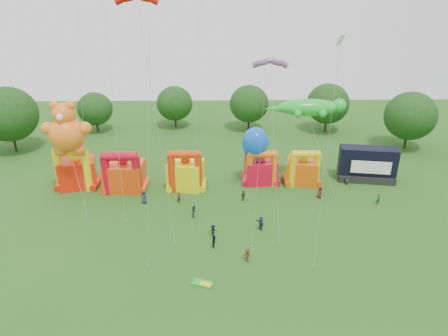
{
  "coord_description": "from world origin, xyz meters",
  "views": [
    {
      "loc": [
        0.91,
        -28.07,
        27.14
      ],
      "look_at": [
        1.81,
        18.0,
        6.88
      ],
      "focal_mm": 32.0,
      "sensor_mm": 36.0,
      "label": 1
    }
  ],
  "objects_px": {
    "spectator_0": "(144,197)",
    "spectator_4": "(243,195)",
    "teddy_bear_kite": "(72,155)",
    "bouncy_castle_2": "(186,173)",
    "octopus_kite": "(252,154)",
    "gecko_kite": "(318,144)",
    "stage_trailer": "(367,165)",
    "bouncy_castle_0": "(76,171)"
  },
  "relations": [
    {
      "from": "octopus_kite",
      "to": "spectator_4",
      "type": "relative_size",
      "value": 5.66
    },
    {
      "from": "octopus_kite",
      "to": "gecko_kite",
      "type": "bearing_deg",
      "value": -9.16
    },
    {
      "from": "gecko_kite",
      "to": "spectator_0",
      "type": "xyz_separation_m",
      "value": [
        -25.03,
        -4.45,
        -6.02
      ]
    },
    {
      "from": "bouncy_castle_2",
      "to": "octopus_kite",
      "type": "height_order",
      "value": "octopus_kite"
    },
    {
      "from": "bouncy_castle_2",
      "to": "gecko_kite",
      "type": "bearing_deg",
      "value": -0.69
    },
    {
      "from": "spectator_0",
      "to": "spectator_4",
      "type": "height_order",
      "value": "spectator_0"
    },
    {
      "from": "stage_trailer",
      "to": "teddy_bear_kite",
      "type": "bearing_deg",
      "value": -173.32
    },
    {
      "from": "bouncy_castle_2",
      "to": "spectator_4",
      "type": "bearing_deg",
      "value": -26.44
    },
    {
      "from": "teddy_bear_kite",
      "to": "spectator_4",
      "type": "bearing_deg",
      "value": -3.48
    },
    {
      "from": "gecko_kite",
      "to": "spectator_4",
      "type": "relative_size",
      "value": 8.23
    },
    {
      "from": "teddy_bear_kite",
      "to": "octopus_kite",
      "type": "xyz_separation_m",
      "value": [
        25.34,
        4.01,
        -1.75
      ]
    },
    {
      "from": "bouncy_castle_2",
      "to": "teddy_bear_kite",
      "type": "xyz_separation_m",
      "value": [
        -15.37,
        -2.72,
        4.19
      ]
    },
    {
      "from": "bouncy_castle_0",
      "to": "teddy_bear_kite",
      "type": "xyz_separation_m",
      "value": [
        1.12,
        -3.54,
        4.11
      ]
    },
    {
      "from": "octopus_kite",
      "to": "spectator_4",
      "type": "height_order",
      "value": "octopus_kite"
    },
    {
      "from": "stage_trailer",
      "to": "teddy_bear_kite",
      "type": "distance_m",
      "value": 43.96
    },
    {
      "from": "bouncy_castle_2",
      "to": "octopus_kite",
      "type": "relative_size",
      "value": 0.72
    },
    {
      "from": "bouncy_castle_0",
      "to": "spectator_0",
      "type": "distance_m",
      "value": 12.3
    },
    {
      "from": "teddy_bear_kite",
      "to": "spectator_0",
      "type": "bearing_deg",
      "value": -11.38
    },
    {
      "from": "bouncy_castle_0",
      "to": "stage_trailer",
      "type": "height_order",
      "value": "bouncy_castle_0"
    },
    {
      "from": "bouncy_castle_0",
      "to": "spectator_4",
      "type": "xyz_separation_m",
      "value": [
        24.86,
        -4.98,
        -1.76
      ]
    },
    {
      "from": "teddy_bear_kite",
      "to": "octopus_kite",
      "type": "distance_m",
      "value": 25.71
    },
    {
      "from": "stage_trailer",
      "to": "spectator_0",
      "type": "bearing_deg",
      "value": -168.17
    },
    {
      "from": "octopus_kite",
      "to": "spectator_0",
      "type": "distance_m",
      "value": 17.14
    },
    {
      "from": "bouncy_castle_2",
      "to": "stage_trailer",
      "type": "xyz_separation_m",
      "value": [
        28.11,
        2.37,
        0.14
      ]
    },
    {
      "from": "bouncy_castle_2",
      "to": "gecko_kite",
      "type": "relative_size",
      "value": 0.49
    },
    {
      "from": "bouncy_castle_0",
      "to": "gecko_kite",
      "type": "distance_m",
      "value": 36.2
    },
    {
      "from": "bouncy_castle_2",
      "to": "stage_trailer",
      "type": "bearing_deg",
      "value": 4.83
    },
    {
      "from": "spectator_0",
      "to": "spectator_4",
      "type": "xyz_separation_m",
      "value": [
        13.98,
        0.52,
        -0.16
      ]
    },
    {
      "from": "stage_trailer",
      "to": "spectator_4",
      "type": "xyz_separation_m",
      "value": [
        -19.74,
        -6.54,
        -1.81
      ]
    },
    {
      "from": "teddy_bear_kite",
      "to": "spectator_0",
      "type": "height_order",
      "value": "teddy_bear_kite"
    },
    {
      "from": "teddy_bear_kite",
      "to": "spectator_4",
      "type": "relative_size",
      "value": 8.71
    },
    {
      "from": "gecko_kite",
      "to": "stage_trailer",
      "type": "bearing_deg",
      "value": 16.71
    },
    {
      "from": "stage_trailer",
      "to": "spectator_4",
      "type": "height_order",
      "value": "stage_trailer"
    },
    {
      "from": "spectator_0",
      "to": "spectator_4",
      "type": "relative_size",
      "value": 1.2
    },
    {
      "from": "bouncy_castle_0",
      "to": "teddy_bear_kite",
      "type": "distance_m",
      "value": 5.53
    },
    {
      "from": "teddy_bear_kite",
      "to": "spectator_0",
      "type": "distance_m",
      "value": 11.48
    },
    {
      "from": "bouncy_castle_2",
      "to": "stage_trailer",
      "type": "distance_m",
      "value": 28.21
    },
    {
      "from": "gecko_kite",
      "to": "spectator_4",
      "type": "height_order",
      "value": "gecko_kite"
    },
    {
      "from": "bouncy_castle_0",
      "to": "spectator_4",
      "type": "relative_size",
      "value": 4.21
    },
    {
      "from": "octopus_kite",
      "to": "stage_trailer",
      "type": "bearing_deg",
      "value": 3.41
    },
    {
      "from": "bouncy_castle_0",
      "to": "stage_trailer",
      "type": "relative_size",
      "value": 0.75
    },
    {
      "from": "stage_trailer",
      "to": "gecko_kite",
      "type": "bearing_deg",
      "value": -163.29
    }
  ]
}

